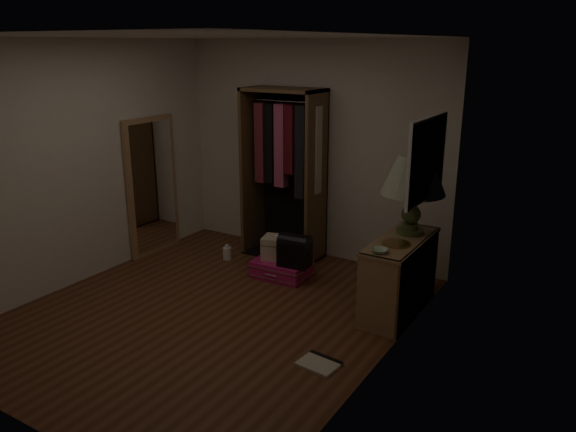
% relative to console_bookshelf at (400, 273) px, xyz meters
% --- Properties ---
extents(ground, '(4.00, 4.00, 0.00)m').
position_rel_console_bookshelf_xyz_m(ground, '(-1.53, -1.05, -0.39)').
color(ground, '#522A17').
rests_on(ground, ground).
extents(room_walls, '(3.52, 4.02, 2.60)m').
position_rel_console_bookshelf_xyz_m(room_walls, '(-1.46, -1.00, 1.11)').
color(room_walls, silver).
rests_on(room_walls, ground).
extents(console_bookshelf, '(0.42, 1.12, 0.75)m').
position_rel_console_bookshelf_xyz_m(console_bookshelf, '(0.00, 0.00, 0.00)').
color(console_bookshelf, '#936E47').
rests_on(console_bookshelf, ground).
extents(open_wardrobe, '(0.97, 0.50, 2.05)m').
position_rel_console_bookshelf_xyz_m(open_wardrobe, '(-1.76, 0.72, 0.81)').
color(open_wardrobe, brown).
rests_on(open_wardrobe, ground).
extents(floor_mirror, '(0.06, 0.80, 1.70)m').
position_rel_console_bookshelf_xyz_m(floor_mirror, '(-3.24, -0.05, 0.46)').
color(floor_mirror, '#A87B51').
rests_on(floor_mirror, ground).
extents(pink_suitcase, '(0.65, 0.48, 0.19)m').
position_rel_console_bookshelf_xyz_m(pink_suitcase, '(-1.43, 0.08, -0.30)').
color(pink_suitcase, '#BD175F').
rests_on(pink_suitcase, ground).
extents(train_case, '(0.44, 0.35, 0.28)m').
position_rel_console_bookshelf_xyz_m(train_case, '(-1.49, 0.13, -0.07)').
color(train_case, beige).
rests_on(train_case, pink_suitcase).
extents(black_bag, '(0.36, 0.26, 0.37)m').
position_rel_console_bookshelf_xyz_m(black_bag, '(-1.23, 0.04, -0.01)').
color(black_bag, black).
rests_on(black_bag, pink_suitcase).
extents(table_lamp, '(0.73, 0.73, 0.78)m').
position_rel_console_bookshelf_xyz_m(table_lamp, '(0.01, 0.18, 0.93)').
color(table_lamp, '#3C4D25').
rests_on(table_lamp, console_bookshelf).
extents(brass_tray, '(0.33, 0.33, 0.02)m').
position_rel_console_bookshelf_xyz_m(brass_tray, '(0.01, -0.20, 0.37)').
color(brass_tray, '#A97F41').
rests_on(brass_tray, console_bookshelf).
extents(ceramic_bowl, '(0.18, 0.18, 0.04)m').
position_rel_console_bookshelf_xyz_m(ceramic_bowl, '(-0.04, -0.48, 0.38)').
color(ceramic_bowl, '#A5C4A3').
rests_on(ceramic_bowl, console_bookshelf).
extents(white_jug, '(0.14, 0.14, 0.19)m').
position_rel_console_bookshelf_xyz_m(white_jug, '(-2.29, 0.19, -0.31)').
color(white_jug, white).
rests_on(white_jug, ground).
extents(floor_book, '(0.35, 0.29, 0.03)m').
position_rel_console_bookshelf_xyz_m(floor_book, '(-0.18, -1.30, -0.38)').
color(floor_book, beige).
rests_on(floor_book, ground).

